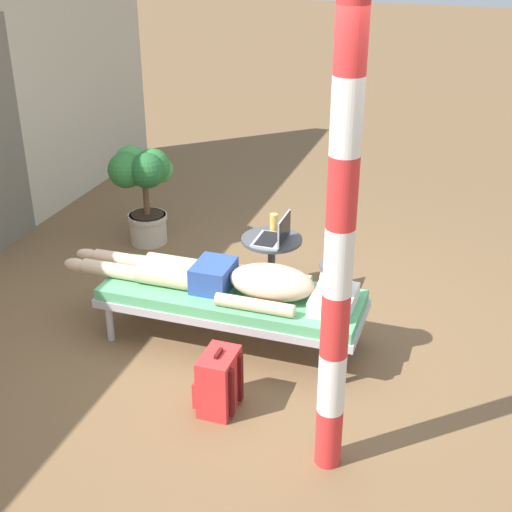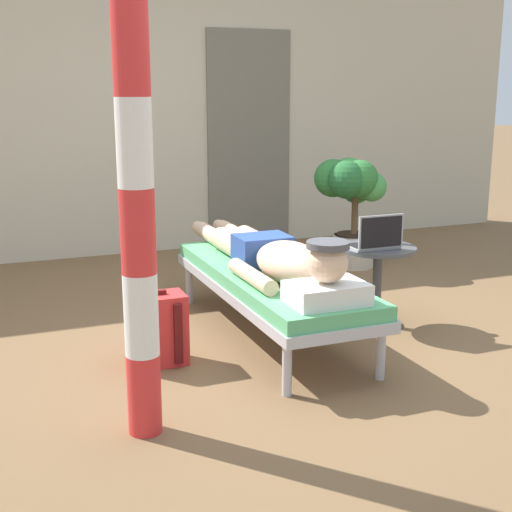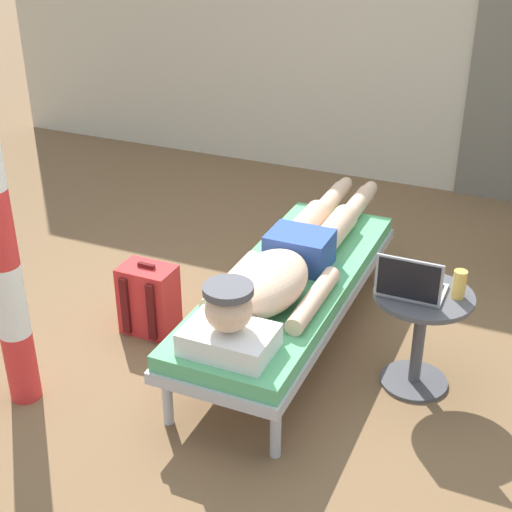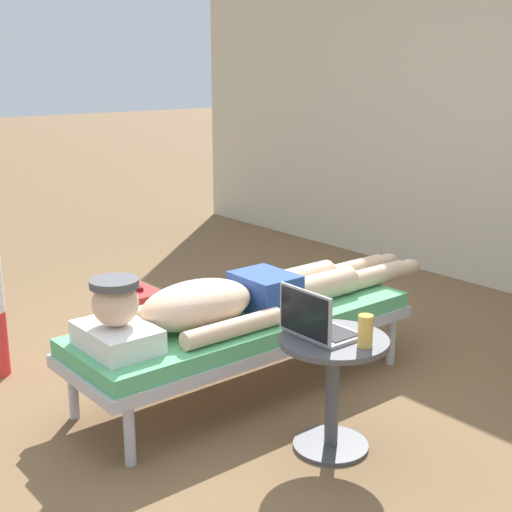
# 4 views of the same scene
# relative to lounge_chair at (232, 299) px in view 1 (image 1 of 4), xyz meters

# --- Properties ---
(ground_plane) EXTENTS (40.00, 40.00, 0.00)m
(ground_plane) POSITION_rel_lounge_chair_xyz_m (-0.05, -0.18, -0.35)
(ground_plane) COLOR brown
(lounge_chair) EXTENTS (0.64, 1.89, 0.42)m
(lounge_chair) POSITION_rel_lounge_chair_xyz_m (0.00, 0.00, 0.00)
(lounge_chair) COLOR #B7B7BC
(lounge_chair) RESTS_ON ground
(person_reclining) EXTENTS (0.53, 2.17, 0.33)m
(person_reclining) POSITION_rel_lounge_chair_xyz_m (0.00, -0.07, 0.17)
(person_reclining) COLOR white
(person_reclining) RESTS_ON lounge_chair
(side_table) EXTENTS (0.48, 0.48, 0.52)m
(side_table) POSITION_rel_lounge_chair_xyz_m (0.71, -0.08, 0.01)
(side_table) COLOR #4C4C51
(side_table) RESTS_ON ground
(laptop) EXTENTS (0.31, 0.24, 0.23)m
(laptop) POSITION_rel_lounge_chair_xyz_m (0.65, -0.13, 0.24)
(laptop) COLOR #A5A8AD
(laptop) RESTS_ON side_table
(drink_glass) EXTENTS (0.06, 0.06, 0.14)m
(drink_glass) POSITION_rel_lounge_chair_xyz_m (0.86, -0.05, 0.25)
(drink_glass) COLOR gold
(drink_glass) RESTS_ON side_table
(backpack) EXTENTS (0.30, 0.26, 0.42)m
(backpack) POSITION_rel_lounge_chair_xyz_m (-0.76, -0.19, -0.15)
(backpack) COLOR red
(backpack) RESTS_ON ground
(potted_plant) EXTENTS (0.54, 0.54, 0.93)m
(potted_plant) POSITION_rel_lounge_chair_xyz_m (1.31, 1.33, 0.29)
(potted_plant) COLOR #BFB29E
(potted_plant) RESTS_ON ground
(porch_post) EXTENTS (0.15, 0.15, 2.57)m
(porch_post) POSITION_rel_lounge_chair_xyz_m (-1.02, -0.95, 0.94)
(porch_post) COLOR red
(porch_post) RESTS_ON ground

